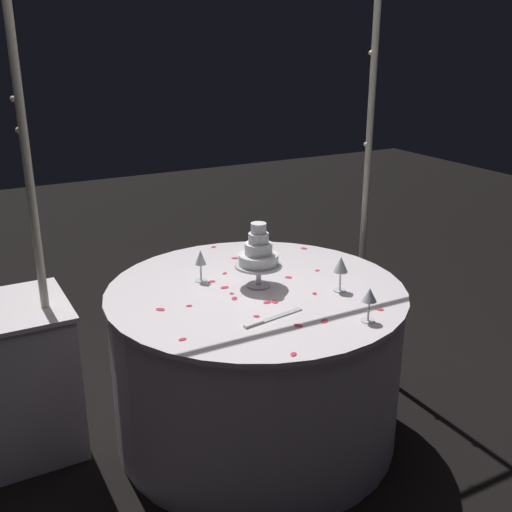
% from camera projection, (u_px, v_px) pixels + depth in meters
% --- Properties ---
extents(ground_plane, '(12.00, 12.00, 0.00)m').
position_uv_depth(ground_plane, '(256.00, 429.00, 3.08)').
color(ground_plane, black).
extents(decorative_arch, '(1.80, 0.05, 2.18)m').
position_uv_depth(decorative_arch, '(221.00, 139.00, 2.89)').
color(decorative_arch, '#B7B29E').
rests_on(decorative_arch, ground).
extents(main_table, '(1.38, 1.38, 0.76)m').
position_uv_depth(main_table, '(256.00, 362.00, 2.95)').
color(main_table, white).
rests_on(main_table, ground).
extents(side_table, '(0.53, 0.53, 0.73)m').
position_uv_depth(side_table, '(15.00, 379.00, 2.83)').
color(side_table, white).
rests_on(side_table, ground).
extents(tiered_cake, '(0.22, 0.22, 0.30)m').
position_uv_depth(tiered_cake, '(259.00, 254.00, 2.80)').
color(tiered_cake, silver).
rests_on(tiered_cake, main_table).
extents(wine_glass_0, '(0.06, 0.06, 0.16)m').
position_uv_depth(wine_glass_0, '(341.00, 266.00, 2.76)').
color(wine_glass_0, silver).
rests_on(wine_glass_0, main_table).
extents(wine_glass_1, '(0.06, 0.06, 0.15)m').
position_uv_depth(wine_glass_1, '(201.00, 259.00, 2.87)').
color(wine_glass_1, silver).
rests_on(wine_glass_1, main_table).
extents(wine_glass_2, '(0.06, 0.06, 0.14)m').
position_uv_depth(wine_glass_2, '(369.00, 297.00, 2.47)').
color(wine_glass_2, silver).
rests_on(wine_glass_2, main_table).
extents(cake_knife, '(0.29, 0.07, 0.01)m').
position_uv_depth(cake_knife, '(270.00, 319.00, 2.51)').
color(cake_knife, silver).
rests_on(cake_knife, main_table).
extents(rose_petal_0, '(0.03, 0.03, 0.00)m').
position_uv_depth(rose_petal_0, '(256.00, 316.00, 2.54)').
color(rose_petal_0, '#E02D47').
rests_on(rose_petal_0, main_table).
extents(rose_petal_1, '(0.02, 0.03, 0.00)m').
position_uv_depth(rose_petal_1, '(232.00, 294.00, 2.76)').
color(rose_petal_1, '#E02D47').
rests_on(rose_petal_1, main_table).
extents(rose_petal_2, '(0.04, 0.05, 0.00)m').
position_uv_depth(rose_petal_2, '(304.00, 248.00, 3.35)').
color(rose_petal_2, '#E02D47').
rests_on(rose_petal_2, main_table).
extents(rose_petal_3, '(0.04, 0.04, 0.00)m').
position_uv_depth(rose_petal_3, '(294.00, 354.00, 2.24)').
color(rose_petal_3, '#E02D47').
rests_on(rose_petal_3, main_table).
extents(rose_petal_4, '(0.04, 0.05, 0.00)m').
position_uv_depth(rose_petal_4, '(234.00, 298.00, 2.71)').
color(rose_petal_4, '#E02D47').
rests_on(rose_petal_4, main_table).
extents(rose_petal_5, '(0.04, 0.04, 0.00)m').
position_uv_depth(rose_petal_5, '(380.00, 309.00, 2.60)').
color(rose_petal_5, '#E02D47').
rests_on(rose_petal_5, main_table).
extents(rose_petal_6, '(0.05, 0.04, 0.00)m').
position_uv_depth(rose_petal_6, '(324.00, 321.00, 2.50)').
color(rose_petal_6, '#E02D47').
rests_on(rose_petal_6, main_table).
extents(rose_petal_7, '(0.03, 0.03, 0.00)m').
position_uv_depth(rose_petal_7, '(225.00, 273.00, 3.00)').
color(rose_petal_7, '#E02D47').
rests_on(rose_petal_7, main_table).
extents(rose_petal_8, '(0.05, 0.04, 0.00)m').
position_uv_depth(rose_petal_8, '(242.00, 267.00, 3.08)').
color(rose_petal_8, '#E02D47').
rests_on(rose_petal_8, main_table).
extents(rose_petal_9, '(0.03, 0.04, 0.00)m').
position_uv_depth(rose_petal_9, '(275.00, 302.00, 2.68)').
color(rose_petal_9, '#E02D47').
rests_on(rose_petal_9, main_table).
extents(rose_petal_10, '(0.04, 0.05, 0.00)m').
position_uv_depth(rose_petal_10, '(298.00, 325.00, 2.46)').
color(rose_petal_10, '#E02D47').
rests_on(rose_petal_10, main_table).
extents(rose_petal_11, '(0.03, 0.03, 0.00)m').
position_uv_depth(rose_petal_11, '(214.00, 247.00, 3.37)').
color(rose_petal_11, '#E02D47').
rests_on(rose_petal_11, main_table).
extents(rose_petal_12, '(0.04, 0.03, 0.00)m').
position_uv_depth(rose_petal_12, '(212.00, 281.00, 2.90)').
color(rose_petal_12, '#E02D47').
rests_on(rose_petal_12, main_table).
extents(rose_petal_13, '(0.03, 0.02, 0.00)m').
position_uv_depth(rose_petal_13, '(189.00, 306.00, 2.64)').
color(rose_petal_13, '#E02D47').
rests_on(rose_petal_13, main_table).
extents(rose_petal_14, '(0.04, 0.03, 0.00)m').
position_uv_depth(rose_petal_14, '(235.00, 258.00, 3.20)').
color(rose_petal_14, '#E02D47').
rests_on(rose_petal_14, main_table).
extents(rose_petal_15, '(0.05, 0.05, 0.00)m').
position_uv_depth(rose_petal_15, '(160.00, 309.00, 2.60)').
color(rose_petal_15, '#E02D47').
rests_on(rose_petal_15, main_table).
extents(rose_petal_16, '(0.03, 0.02, 0.00)m').
position_uv_depth(rose_petal_16, '(182.00, 339.00, 2.35)').
color(rose_petal_16, '#E02D47').
rests_on(rose_petal_16, main_table).
extents(rose_petal_17, '(0.03, 0.03, 0.00)m').
position_uv_depth(rose_petal_17, '(315.00, 293.00, 2.76)').
color(rose_petal_17, '#E02D47').
rests_on(rose_petal_17, main_table).
extents(rose_petal_18, '(0.04, 0.03, 0.00)m').
position_uv_depth(rose_petal_18, '(225.00, 287.00, 2.83)').
color(rose_petal_18, '#E02D47').
rests_on(rose_petal_18, main_table).
extents(rose_petal_19, '(0.04, 0.04, 0.00)m').
position_uv_depth(rose_petal_19, '(267.00, 302.00, 2.67)').
color(rose_petal_19, '#E02D47').
rests_on(rose_petal_19, main_table).
extents(rose_petal_20, '(0.03, 0.02, 0.00)m').
position_uv_depth(rose_petal_20, '(317.00, 270.00, 3.04)').
color(rose_petal_20, '#E02D47').
rests_on(rose_petal_20, main_table).
extents(rose_petal_21, '(0.04, 0.04, 0.00)m').
position_uv_depth(rose_petal_21, '(288.00, 277.00, 2.95)').
color(rose_petal_21, '#E02D47').
rests_on(rose_petal_21, main_table).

